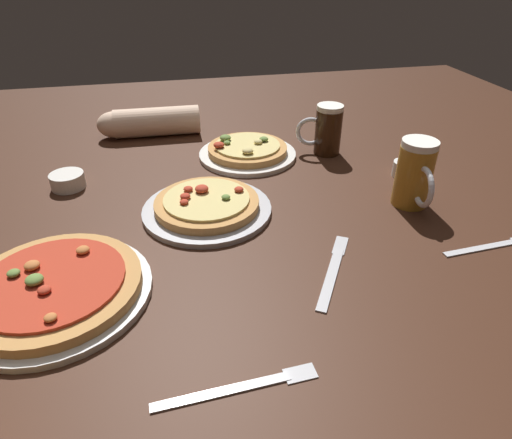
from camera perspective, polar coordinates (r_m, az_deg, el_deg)
The scene contains 12 objects.
ground_plane at distance 0.92m, azimuth 0.00°, elevation -1.85°, with size 2.40×2.40×0.03m, color #3D2114.
pizza_plate_near at distance 0.81m, azimuth -24.66°, elevation -8.09°, with size 0.32×0.32×0.05m.
pizza_plate_far at distance 0.96m, azimuth -6.36°, elevation 1.78°, with size 0.28×0.28×0.05m.
pizza_plate_side at distance 1.22m, azimuth -1.14°, elevation 8.83°, with size 0.26×0.26×0.05m.
beer_mug_dark at distance 1.24m, azimuth 9.09°, elevation 11.35°, with size 0.12×0.07×0.14m.
beer_mug_amber at distance 1.02m, azimuth 19.84°, elevation 5.49°, with size 0.08×0.13×0.15m.
ramekin_sauce at distance 1.17m, azimuth 18.58°, elevation 6.20°, with size 0.06×0.06×0.04m, color white.
ramekin_butter at distance 1.15m, azimuth -23.16°, elevation 4.64°, with size 0.08×0.08×0.04m, color silver.
fork_left at distance 0.62m, azimuth -2.01°, elevation -20.77°, with size 0.22×0.03×0.01m.
knife_right at distance 0.81m, azimuth 9.94°, elevation -6.32°, with size 0.13×0.20×0.01m.
fork_spare at distance 0.97m, azimuth 28.25°, elevation -2.96°, with size 0.20×0.03×0.01m.
diner_arm at distance 1.39m, azimuth -13.96°, elevation 12.08°, with size 0.30×0.09×0.08m.
Camera 1 is at (-0.16, -0.74, 0.50)m, focal length 30.97 mm.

